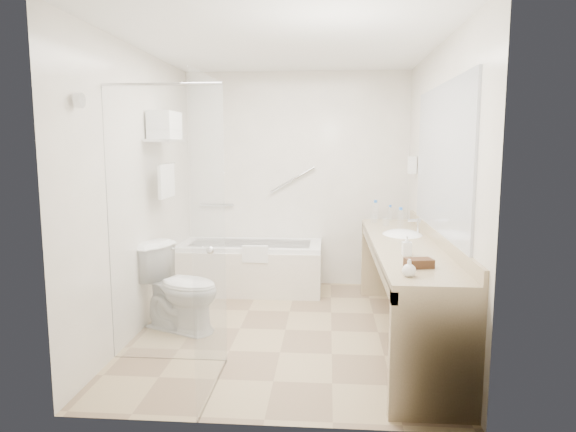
# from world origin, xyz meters

# --- Properties ---
(floor) EXTENTS (3.20, 3.20, 0.00)m
(floor) POSITION_xyz_m (0.00, 0.00, 0.00)
(floor) COLOR tan
(floor) RESTS_ON ground
(ceiling) EXTENTS (2.60, 3.20, 0.10)m
(ceiling) POSITION_xyz_m (0.00, 0.00, 2.50)
(ceiling) COLOR white
(ceiling) RESTS_ON wall_back
(wall_back) EXTENTS (2.60, 0.10, 2.50)m
(wall_back) POSITION_xyz_m (0.00, 1.60, 1.25)
(wall_back) COLOR silver
(wall_back) RESTS_ON ground
(wall_front) EXTENTS (2.60, 0.10, 2.50)m
(wall_front) POSITION_xyz_m (0.00, -1.60, 1.25)
(wall_front) COLOR silver
(wall_front) RESTS_ON ground
(wall_left) EXTENTS (0.10, 3.20, 2.50)m
(wall_left) POSITION_xyz_m (-1.30, 0.00, 1.25)
(wall_left) COLOR silver
(wall_left) RESTS_ON ground
(wall_right) EXTENTS (0.10, 3.20, 2.50)m
(wall_right) POSITION_xyz_m (1.30, 0.00, 1.25)
(wall_right) COLOR silver
(wall_right) RESTS_ON ground
(bathtub) EXTENTS (1.60, 0.73, 0.59)m
(bathtub) POSITION_xyz_m (-0.50, 1.24, 0.28)
(bathtub) COLOR white
(bathtub) RESTS_ON floor
(grab_bar_short) EXTENTS (0.40, 0.03, 0.03)m
(grab_bar_short) POSITION_xyz_m (-0.95, 1.56, 0.95)
(grab_bar_short) COLOR silver
(grab_bar_short) RESTS_ON wall_back
(grab_bar_long) EXTENTS (0.53, 0.03, 0.33)m
(grab_bar_long) POSITION_xyz_m (-0.05, 1.56, 1.25)
(grab_bar_long) COLOR silver
(grab_bar_long) RESTS_ON wall_back
(shower_enclosure) EXTENTS (0.96, 0.91, 2.11)m
(shower_enclosure) POSITION_xyz_m (-0.63, -0.93, 1.07)
(shower_enclosure) COLOR silver
(shower_enclosure) RESTS_ON floor
(towel_shelf) EXTENTS (0.24, 0.55, 0.81)m
(towel_shelf) POSITION_xyz_m (-1.17, 0.35, 1.75)
(towel_shelf) COLOR silver
(towel_shelf) RESTS_ON wall_left
(vanity_counter) EXTENTS (0.55, 2.70, 0.95)m
(vanity_counter) POSITION_xyz_m (1.02, -0.15, 0.64)
(vanity_counter) COLOR tan
(vanity_counter) RESTS_ON floor
(sink) EXTENTS (0.40, 0.52, 0.14)m
(sink) POSITION_xyz_m (1.05, 0.25, 0.82)
(sink) COLOR white
(sink) RESTS_ON vanity_counter
(faucet) EXTENTS (0.03, 0.03, 0.14)m
(faucet) POSITION_xyz_m (1.20, 0.25, 0.93)
(faucet) COLOR silver
(faucet) RESTS_ON vanity_counter
(mirror) EXTENTS (0.02, 2.00, 1.20)m
(mirror) POSITION_xyz_m (1.29, -0.15, 1.55)
(mirror) COLOR #A8ACB4
(mirror) RESTS_ON wall_right
(hairdryer_unit) EXTENTS (0.08, 0.10, 0.18)m
(hairdryer_unit) POSITION_xyz_m (1.25, 1.05, 1.45)
(hairdryer_unit) COLOR silver
(hairdryer_unit) RESTS_ON wall_right
(toilet) EXTENTS (0.89, 0.72, 0.77)m
(toilet) POSITION_xyz_m (-0.95, -0.05, 0.38)
(toilet) COLOR white
(toilet) RESTS_ON floor
(amenity_basket) EXTENTS (0.20, 0.15, 0.06)m
(amenity_basket) POSITION_xyz_m (0.98, -1.03, 0.88)
(amenity_basket) COLOR #3F2A16
(amenity_basket) RESTS_ON vanity_counter
(soap_bottle_a) EXTENTS (0.07, 0.15, 0.07)m
(soap_bottle_a) POSITION_xyz_m (0.96, -0.66, 0.88)
(soap_bottle_a) COLOR silver
(soap_bottle_a) RESTS_ON vanity_counter
(soap_bottle_b) EXTENTS (0.09, 0.12, 0.09)m
(soap_bottle_b) POSITION_xyz_m (0.88, -1.28, 0.89)
(soap_bottle_b) COLOR silver
(soap_bottle_b) RESTS_ON vanity_counter
(water_bottle_left) EXTENTS (0.05, 0.05, 0.17)m
(water_bottle_left) POSITION_xyz_m (1.04, 1.10, 0.93)
(water_bottle_left) COLOR silver
(water_bottle_left) RESTS_ON vanity_counter
(water_bottle_mid) EXTENTS (0.06, 0.06, 0.20)m
(water_bottle_mid) POSITION_xyz_m (1.09, 0.63, 0.94)
(water_bottle_mid) COLOR silver
(water_bottle_mid) RESTS_ON vanity_counter
(water_bottle_right) EXTENTS (0.07, 0.07, 0.22)m
(water_bottle_right) POSITION_xyz_m (0.88, 1.10, 0.95)
(water_bottle_right) COLOR silver
(water_bottle_right) RESTS_ON vanity_counter
(drinking_glass_near) EXTENTS (0.07, 0.07, 0.08)m
(drinking_glass_near) POSITION_xyz_m (0.85, 0.92, 0.89)
(drinking_glass_near) COLOR silver
(drinking_glass_near) RESTS_ON vanity_counter
(drinking_glass_far) EXTENTS (0.07, 0.07, 0.08)m
(drinking_glass_far) POSITION_xyz_m (0.96, 0.74, 0.89)
(drinking_glass_far) COLOR silver
(drinking_glass_far) RESTS_ON vanity_counter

